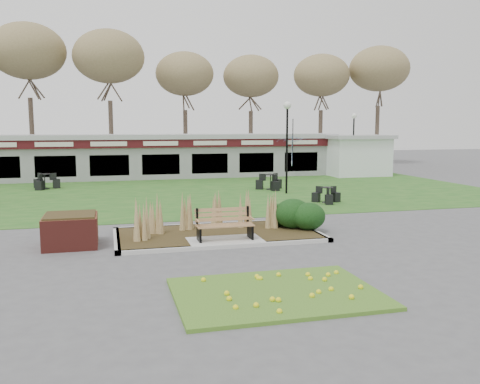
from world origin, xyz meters
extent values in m
plane|color=#515154|center=(0.00, 0.00, 0.00)|extent=(100.00, 100.00, 0.00)
cube|color=#1F571B|center=(0.00, 12.00, 0.01)|extent=(34.00, 16.00, 0.02)
cube|color=#32661D|center=(0.00, -4.60, 0.04)|extent=(4.20, 3.00, 0.08)
cube|color=#312813|center=(0.00, 1.20, 0.06)|extent=(6.22, 3.22, 0.12)
cube|color=#B7B7B2|center=(0.00, -0.41, 0.06)|extent=(6.40, 0.18, 0.12)
cube|color=#B7B7B2|center=(0.00, 2.81, 0.06)|extent=(6.40, 0.18, 0.12)
cube|color=#B7B7B2|center=(-3.11, 1.20, 0.06)|extent=(0.18, 3.40, 0.12)
cube|color=#B7B7B2|center=(3.11, 1.20, 0.06)|extent=(0.18, 3.40, 0.12)
cube|color=#B7B7B2|center=(0.00, 0.15, 0.07)|extent=(2.20, 1.20, 0.13)
cone|color=#A17C50|center=(-1.90, 1.60, 0.70)|extent=(0.36, 0.36, 1.15)
cone|color=#A17C50|center=(-0.90, 2.00, 0.70)|extent=(0.36, 0.36, 1.15)
cone|color=#A17C50|center=(0.20, 2.20, 0.70)|extent=(0.36, 0.36, 1.15)
cone|color=#A17C50|center=(1.10, 2.00, 0.70)|extent=(0.36, 0.36, 1.15)
cone|color=#A17C50|center=(1.90, 1.60, 0.70)|extent=(0.36, 0.36, 1.15)
cone|color=#A17C50|center=(-2.40, 0.80, 0.70)|extent=(0.36, 0.36, 1.15)
ellipsoid|color=black|center=(2.60, 1.40, 0.59)|extent=(1.21, 1.10, 0.99)
ellipsoid|color=black|center=(3.00, 1.00, 0.54)|extent=(1.10, 1.00, 0.90)
ellipsoid|color=black|center=(2.90, 1.90, 0.53)|extent=(1.06, 0.96, 0.86)
ellipsoid|color=black|center=(2.30, 1.90, 0.48)|extent=(0.92, 0.84, 0.76)
cube|color=#8B613F|center=(0.00, 0.15, 0.56)|extent=(1.70, 0.57, 0.04)
cube|color=#8B613F|center=(0.00, 0.46, 0.84)|extent=(1.70, 0.13, 0.44)
cube|color=black|center=(-0.78, 0.15, 0.34)|extent=(0.06, 0.55, 0.42)
cube|color=black|center=(0.78, 0.15, 0.34)|extent=(0.06, 0.55, 0.42)
cube|color=black|center=(-0.78, 0.45, 0.81)|extent=(0.06, 0.06, 0.50)
cube|color=black|center=(0.78, 0.45, 0.81)|extent=(0.06, 0.06, 0.50)
cube|color=#8B613F|center=(-0.82, 0.13, 0.74)|extent=(0.05, 0.50, 0.04)
cube|color=#8B613F|center=(0.82, 0.13, 0.74)|extent=(0.05, 0.50, 0.04)
cube|color=maroon|center=(-4.40, 1.00, 0.45)|extent=(1.50, 1.50, 0.90)
cube|color=#312813|center=(-4.40, 1.00, 0.92)|extent=(1.40, 1.40, 0.06)
cube|color=gray|center=(0.00, 20.00, 1.30)|extent=(24.00, 3.00, 2.60)
cube|color=#430E12|center=(0.00, 18.45, 2.35)|extent=(24.00, 0.18, 0.55)
cube|color=#B5B4B9|center=(0.00, 20.00, 2.75)|extent=(24.60, 3.40, 0.30)
cube|color=silver|center=(0.00, 18.34, 2.35)|extent=(22.00, 0.02, 0.28)
cube|color=black|center=(0.00, 18.55, 1.00)|extent=(22.00, 0.10, 1.30)
cube|color=white|center=(13.50, 18.00, 1.30)|extent=(4.00, 3.00, 2.60)
cube|color=#B5B4B9|center=(13.50, 18.00, 2.70)|extent=(4.40, 3.40, 0.25)
cylinder|color=#47382B|center=(-9.00, 28.00, 2.59)|extent=(0.36, 0.36, 5.17)
ellipsoid|color=olive|center=(-9.00, 28.00, 8.39)|extent=(5.24, 5.24, 3.93)
cylinder|color=#47382B|center=(-3.00, 28.00, 2.59)|extent=(0.36, 0.36, 5.17)
ellipsoid|color=olive|center=(-3.00, 28.00, 8.39)|extent=(5.24, 5.24, 3.93)
cylinder|color=#47382B|center=(3.00, 28.00, 2.59)|extent=(0.36, 0.36, 5.17)
ellipsoid|color=olive|center=(3.00, 28.00, 8.39)|extent=(5.24, 5.24, 3.93)
cylinder|color=#47382B|center=(9.00, 28.00, 2.59)|extent=(0.36, 0.36, 5.17)
ellipsoid|color=olive|center=(9.00, 28.00, 8.39)|extent=(5.24, 5.24, 3.93)
cylinder|color=#47382B|center=(15.00, 28.00, 2.59)|extent=(0.36, 0.36, 5.17)
ellipsoid|color=olive|center=(15.00, 28.00, 8.39)|extent=(5.24, 5.24, 3.93)
cylinder|color=#47382B|center=(21.00, 28.00, 2.59)|extent=(0.36, 0.36, 5.17)
ellipsoid|color=olive|center=(21.00, 28.00, 8.39)|extent=(5.24, 5.24, 3.93)
cylinder|color=black|center=(5.55, 10.21, 2.16)|extent=(0.11, 0.11, 4.32)
sphere|color=white|center=(5.55, 10.21, 4.49)|extent=(0.39, 0.39, 0.39)
cylinder|color=black|center=(12.74, 17.00, 1.98)|extent=(0.10, 0.10, 3.96)
sphere|color=white|center=(12.74, 17.00, 4.12)|extent=(0.36, 0.36, 0.36)
cylinder|color=black|center=(-6.70, 15.35, 0.04)|extent=(0.48, 0.48, 0.03)
cylinder|color=black|center=(-6.70, 15.35, 0.43)|extent=(0.05, 0.05, 0.79)
cylinder|color=black|center=(-6.70, 15.35, 0.83)|extent=(0.66, 0.66, 0.03)
cube|color=black|center=(-6.10, 15.46, 0.27)|extent=(0.43, 0.43, 0.51)
cube|color=black|center=(-7.09, 15.82, 0.27)|extent=(0.53, 0.53, 0.51)
cube|color=black|center=(-6.90, 14.78, 0.27)|extent=(0.48, 0.48, 0.51)
cylinder|color=black|center=(5.25, 11.93, 0.04)|extent=(0.49, 0.49, 0.03)
cylinder|color=black|center=(5.25, 11.93, 0.43)|extent=(0.06, 0.06, 0.80)
cylinder|color=black|center=(5.25, 11.93, 0.84)|extent=(0.67, 0.67, 0.03)
cube|color=black|center=(5.75, 12.28, 0.28)|extent=(0.53, 0.53, 0.51)
cube|color=black|center=(4.70, 12.19, 0.28)|extent=(0.50, 0.50, 0.51)
cube|color=black|center=(5.31, 11.32, 0.28)|extent=(0.41, 0.41, 0.51)
cylinder|color=black|center=(6.23, 6.73, 0.03)|extent=(0.42, 0.42, 0.03)
cylinder|color=black|center=(6.23, 6.73, 0.37)|extent=(0.05, 0.05, 0.68)
cylinder|color=black|center=(6.23, 6.73, 0.72)|extent=(0.57, 0.57, 0.02)
cube|color=black|center=(6.73, 6.87, 0.24)|extent=(0.40, 0.40, 0.43)
cube|color=black|center=(5.86, 7.10, 0.24)|extent=(0.45, 0.45, 0.43)
cube|color=black|center=(6.11, 6.23, 0.24)|extent=(0.39, 0.39, 0.43)
cylinder|color=black|center=(8.74, 17.89, 1.10)|extent=(0.06, 0.06, 2.20)
imported|color=blue|center=(8.74, 17.89, 1.79)|extent=(2.99, 3.01, 2.06)
imported|color=black|center=(-10.32, 27.00, 0.76)|extent=(4.86, 3.03, 1.51)
camera|label=1|loc=(-3.29, -14.22, 3.50)|focal=38.00mm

